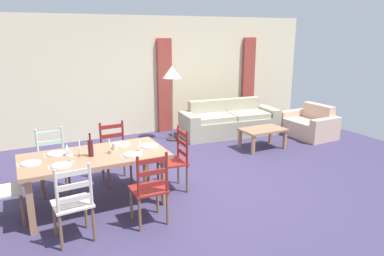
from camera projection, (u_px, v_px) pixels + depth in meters
The scene contains 33 objects.
ground_plane at pixel (195, 185), 5.73m from camera, with size 9.60×9.60×0.02m, color #3D3557.
wall_far at pixel (129, 77), 8.23m from camera, with size 9.60×0.16×2.70m, color beige.
curtain_panel_left at pixel (165, 86), 8.53m from camera, with size 0.35×0.08×2.20m, color #A13D32.
curtain_panel_right at pixel (248, 80), 9.58m from camera, with size 0.35×0.08×2.20m, color #A13D32.
dining_table at pixel (95, 161), 4.85m from camera, with size 1.90×0.96×0.75m.
dining_chair_near_left at pixel (73, 203), 4.05m from camera, with size 0.45×0.43×0.96m.
dining_chair_near_right at pixel (150, 188), 4.43m from camera, with size 0.42×0.40×0.96m.
dining_chair_far_left at pixel (53, 161), 5.38m from camera, with size 0.43×0.41×0.96m.
dining_chair_far_right at pixel (115, 153), 5.74m from camera, with size 0.43×0.41×0.96m.
dining_chair_head_east at pixel (175, 160), 5.43m from camera, with size 0.43×0.44×0.96m.
dinner_plate_near_left at pixel (62, 165), 4.41m from camera, with size 0.24×0.24×0.02m, color white.
fork_near_left at pixel (49, 168), 4.35m from camera, with size 0.02×0.17×0.01m, color silver.
dinner_plate_near_right at pixel (132, 154), 4.80m from camera, with size 0.24×0.24×0.02m, color white.
fork_near_right at pixel (121, 157), 4.74m from camera, with size 0.02×0.17×0.01m, color silver.
dinner_plate_far_left at pixel (56, 154), 4.84m from camera, with size 0.24×0.24×0.02m, color white.
fork_far_left at pixel (45, 156), 4.78m from camera, with size 0.02×0.17×0.01m, color silver.
dinner_plate_far_right at pixel (122, 144), 5.23m from camera, with size 0.24×0.24×0.02m, color white.
fork_far_right at pixel (112, 146), 5.17m from camera, with size 0.02×0.17×0.01m, color silver.
dinner_plate_head_west at pixel (31, 163), 4.48m from camera, with size 0.24×0.24×0.02m, color white.
fork_head_west at pixel (18, 166), 4.42m from camera, with size 0.02×0.17×0.01m, color silver.
dinner_plate_head_east at pixel (149, 146), 5.16m from camera, with size 0.24×0.24×0.02m, color white.
fork_head_east at pixel (139, 148), 5.10m from camera, with size 0.02×0.17×0.01m, color silver.
wine_bottle at pixel (91, 148), 4.73m from camera, with size 0.07×0.07×0.32m.
wine_glass_near_left at pixel (71, 154), 4.53m from camera, with size 0.06×0.06×0.16m.
wine_glass_near_right at pixel (140, 143), 4.94m from camera, with size 0.06×0.06×0.16m.
wine_glass_far_left at pixel (67, 148), 4.76m from camera, with size 0.06×0.06×0.16m.
coffee_cup_primary at pixel (115, 146), 5.02m from camera, with size 0.07×0.07×0.09m, color beige.
candle_tall at pixel (80, 152), 4.75m from camera, with size 0.05×0.05×0.23m.
candle_short at pixel (110, 150), 4.86m from camera, with size 0.05×0.05×0.20m.
couch at pixel (229, 122), 8.44m from camera, with size 2.35×1.03×0.80m.
coffee_table at pixel (263, 132), 7.40m from camera, with size 0.90×0.56×0.42m.
armchair_upholstered at pixel (310, 125), 8.33m from camera, with size 0.84×1.19×0.72m.
standing_lamp at pixel (172, 77), 7.72m from camera, with size 0.40×0.40×1.64m.
Camera 1 is at (-2.44, -4.71, 2.34)m, focal length 33.73 mm.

